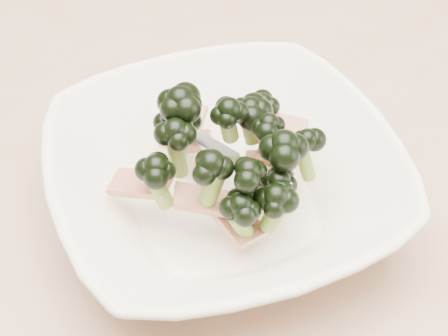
{
  "coord_description": "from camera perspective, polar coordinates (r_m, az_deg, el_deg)",
  "views": [
    {
      "loc": [
        0.01,
        -0.41,
        1.19
      ],
      "look_at": [
        0.02,
        -0.04,
        0.8
      ],
      "focal_mm": 50.0,
      "sensor_mm": 36.0,
      "label": 1
    }
  ],
  "objects": [
    {
      "name": "broccoli_dish",
      "position": [
        0.55,
        0.06,
        -0.66
      ],
      "size": [
        0.38,
        0.38,
        0.13
      ],
      "color": "white",
      "rests_on": "dining_table"
    },
    {
      "name": "dining_table",
      "position": [
        0.68,
        -1.49,
        -6.72
      ],
      "size": [
        1.2,
        0.8,
        0.75
      ],
      "color": "tan",
      "rests_on": "ground"
    }
  ]
}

